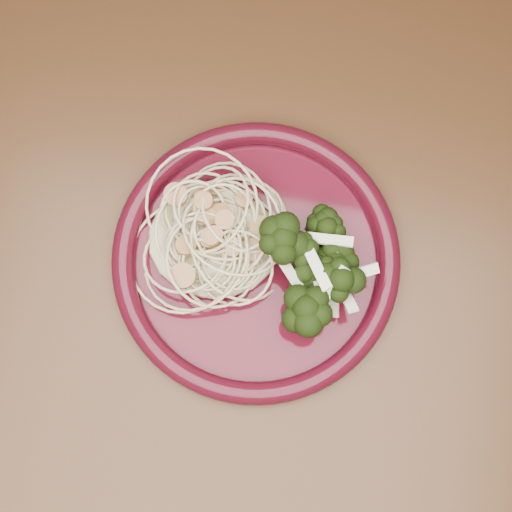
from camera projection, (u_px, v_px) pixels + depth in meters
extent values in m
plane|color=#54351C|center=(230.00, 338.00, 1.38)|extent=(3.50, 3.50, 0.00)
cube|color=#472814|center=(202.00, 256.00, 0.67)|extent=(1.20, 0.80, 0.04)
cylinder|color=#430916|center=(256.00, 260.00, 0.64)|extent=(0.30, 0.30, 0.01)
torus|color=#430A17|center=(256.00, 258.00, 0.64)|extent=(0.31, 0.31, 0.02)
ellipsoid|color=beige|center=(213.00, 240.00, 0.63)|extent=(0.14, 0.13, 0.03)
ellipsoid|color=black|center=(310.00, 275.00, 0.62)|extent=(0.11, 0.14, 0.05)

